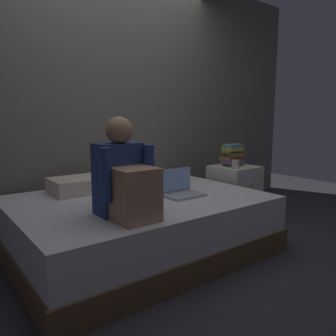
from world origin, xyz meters
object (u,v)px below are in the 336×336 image
Objects in this scene: bed at (139,224)px; book_stack at (232,155)px; mug at (235,164)px; nightstand at (234,193)px; person_sitting at (125,179)px; laptop at (181,189)px; clothes_pile at (153,178)px; pillow at (84,184)px.

book_stack is at bearing 5.97° from bed.
book_stack is 0.19m from mug.
book_stack reaches higher than nightstand.
person_sitting is at bearing -165.52° from mug.
person_sitting is 1.72m from book_stack.
mug is at bearing -126.66° from book_stack.
laptop reaches higher than mug.
nightstand is 1.06m from laptop.
nightstand is 2.50× the size of book_stack.
mug reaches higher than clothes_pile.
bed is 0.46m from laptop.
clothes_pile is (0.08, 0.52, 0.01)m from laptop.
clothes_pile is (-0.92, 0.23, 0.23)m from nightstand.
laptop is at bearing -162.36° from book_stack.
bed is 6.25× the size of laptop.
mug is at bearing -0.35° from bed.
clothes_pile is at bearing 166.93° from book_stack.
bed is 7.20× the size of clothes_pile.
laptop is at bearing -46.91° from pillow.
book_stack is (0.97, 0.31, 0.19)m from laptop.
laptop reaches higher than pillow.
pillow is (-0.59, 0.63, 0.01)m from laptop.
person_sitting is 0.87m from pillow.
pillow is (-0.28, 0.45, 0.30)m from bed.
bed is at bearing -174.03° from book_stack.
bed is 0.59m from clothes_pile.
mug is 0.87m from clothes_pile.
book_stack is 2.64× the size of mug.
nightstand is at bearing 16.14° from laptop.
laptop is (0.30, -0.18, 0.29)m from bed.
mug reaches higher than pillow.
book_stack reaches higher than mug.
nightstand is 2.14× the size of clothes_pile.
person_sitting is 2.36× the size of clothes_pile.
bed is 1.37m from book_stack.
book_stack is at bearing 17.64° from laptop.
mug is at bearing 14.48° from person_sitting.
mug reaches higher than nightstand.
person_sitting reaches higher than clothes_pile.
laptop reaches higher than nightstand.
pillow is at bearing 122.03° from bed.
book_stack is (1.63, 0.53, -0.01)m from person_sitting.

